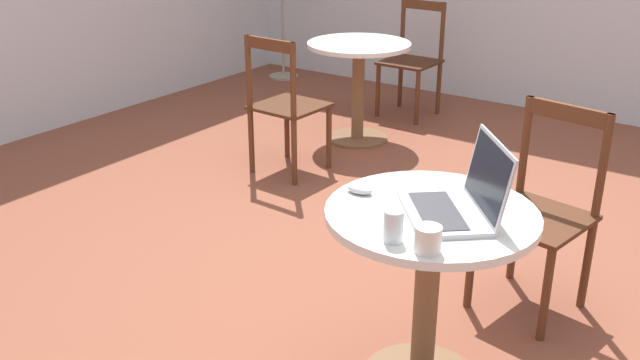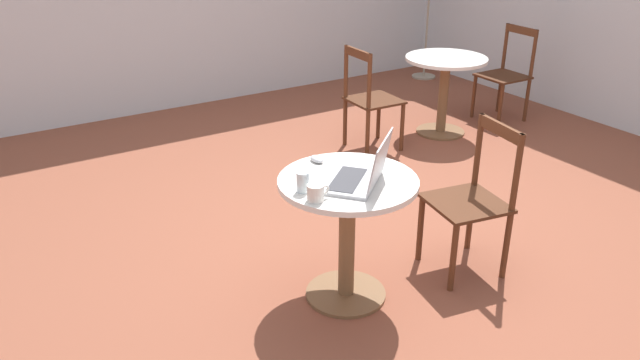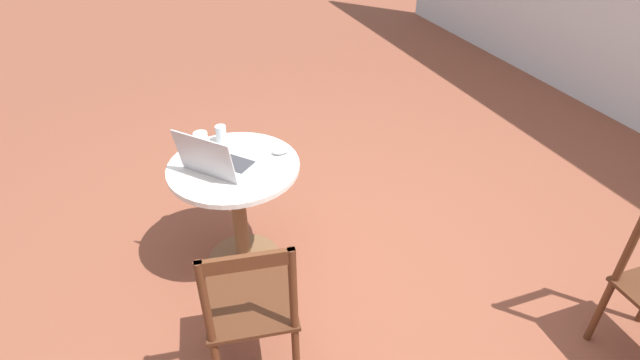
# 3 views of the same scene
# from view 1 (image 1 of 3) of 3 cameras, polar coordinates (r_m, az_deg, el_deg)

# --- Properties ---
(ground_plane) EXTENTS (16.00, 16.00, 0.00)m
(ground_plane) POSITION_cam_1_polar(r_m,az_deg,el_deg) (3.42, 4.30, -8.12)
(ground_plane) COLOR brown
(cafe_table_near) EXTENTS (0.73, 0.73, 0.72)m
(cafe_table_near) POSITION_cam_1_polar(r_m,az_deg,el_deg) (2.54, 8.67, -6.46)
(cafe_table_near) COLOR brown
(cafe_table_near) RESTS_ON ground_plane
(cafe_table_mid) EXTENTS (0.73, 0.73, 0.72)m
(cafe_table_mid) POSITION_cam_1_polar(r_m,az_deg,el_deg) (5.14, 3.10, 8.77)
(cafe_table_mid) COLOR brown
(cafe_table_mid) RESTS_ON ground_plane
(chair_near_right) EXTENTS (0.47, 0.47, 0.90)m
(chair_near_right) POSITION_cam_1_polar(r_m,az_deg,el_deg) (3.19, 17.21, -2.53)
(chair_near_right) COLOR #562D19
(chair_near_right) RESTS_ON ground_plane
(chair_mid_left) EXTENTS (0.43, 0.43, 0.90)m
(chair_mid_left) POSITION_cam_1_polar(r_m,az_deg,el_deg) (4.53, -2.79, 5.89)
(chair_mid_left) COLOR #562D19
(chair_mid_left) RESTS_ON ground_plane
(chair_mid_right) EXTENTS (0.42, 0.42, 0.90)m
(chair_mid_right) POSITION_cam_1_polar(r_m,az_deg,el_deg) (5.82, 7.41, 9.48)
(chair_mid_right) COLOR #562D19
(chair_mid_right) RESTS_ON ground_plane
(laptop) EXTENTS (0.46, 0.45, 0.26)m
(laptop) POSITION_cam_1_polar(r_m,az_deg,el_deg) (2.41, 10.97, -1.64)
(laptop) COLOR #B7B7BC
(laptop) RESTS_ON cafe_table_near
(mouse) EXTENTS (0.06, 0.10, 0.03)m
(mouse) POSITION_cam_1_polar(r_m,az_deg,el_deg) (2.56, 3.20, -0.72)
(mouse) COLOR #B7B7BC
(mouse) RESTS_ON cafe_table_near
(mug) EXTENTS (0.12, 0.08, 0.08)m
(mug) POSITION_cam_1_polar(r_m,az_deg,el_deg) (2.17, 8.66, -4.68)
(mug) COLOR silver
(mug) RESTS_ON cafe_table_near
(drinking_glass) EXTENTS (0.06, 0.06, 0.10)m
(drinking_glass) POSITION_cam_1_polar(r_m,az_deg,el_deg) (2.21, 5.89, -3.68)
(drinking_glass) COLOR silver
(drinking_glass) RESTS_ON cafe_table_near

